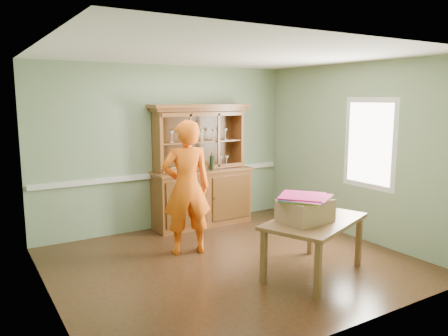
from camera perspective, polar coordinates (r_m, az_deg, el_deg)
floor at (r=5.95m, az=0.99°, el=-12.23°), size 4.50×4.50×0.00m
ceiling at (r=5.57m, az=1.07°, el=14.62°), size 4.50×4.50×0.00m
wall_back at (r=7.35m, az=-7.38°, el=2.67°), size 4.50×0.00×4.50m
wall_left at (r=4.80m, az=-22.27°, el=-1.36°), size 0.00×4.00×4.00m
wall_right at (r=7.06m, az=16.64°, el=2.10°), size 0.00×4.00×4.00m
wall_front at (r=4.08m, az=16.30°, el=-2.78°), size 4.50×0.00×4.50m
chair_rail at (r=7.39m, az=-7.23°, el=-0.81°), size 4.41×0.05×0.08m
framed_map at (r=5.07m, az=-22.73°, el=1.42°), size 0.03×0.60×0.46m
window_panel at (r=6.83m, az=18.44°, el=3.06°), size 0.03×0.96×1.36m
china_hutch at (r=7.46m, az=-2.97°, el=-2.01°), size 1.76×0.58×2.06m
dining_table at (r=5.52m, az=11.74°, el=-7.42°), size 1.60×1.29×0.69m
cardboard_box at (r=5.36m, az=10.55°, el=-5.47°), size 0.62×0.52×0.27m
kite_stack at (r=5.31m, az=10.57°, el=-3.83°), size 0.72×0.72×0.05m
person at (r=6.08m, az=-4.91°, el=-2.57°), size 0.77×0.61×1.88m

